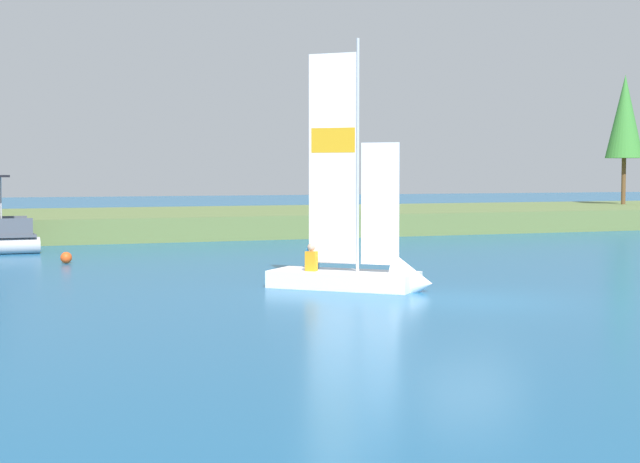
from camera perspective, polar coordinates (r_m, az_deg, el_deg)
ground_plane at (r=22.74m, az=8.74°, el=-4.01°), size 200.00×200.00×0.00m
shore_bank at (r=48.24m, az=-7.54°, el=0.57°), size 80.00×13.11×1.04m
shoreline_tree_centre at (r=60.83m, az=17.37°, el=6.41°), size 2.21×2.21×7.67m
sailboat at (r=24.61m, az=2.83°, el=-2.32°), size 3.99×3.89×6.72m
channel_buoy at (r=32.64m, az=-14.60°, el=-1.49°), size 0.37×0.37×0.37m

